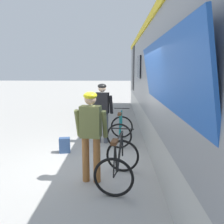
{
  "coord_description": "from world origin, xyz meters",
  "views": [
    {
      "loc": [
        0.56,
        -4.87,
        2.17
      ],
      "look_at": [
        0.4,
        1.2,
        1.05
      ],
      "focal_mm": 37.31,
      "sensor_mm": 36.0,
      "label": 1
    }
  ],
  "objects_px": {
    "cyclist_near_in_olive": "(91,129)",
    "bicycle_near_black": "(118,163)",
    "backpack_on_platform": "(65,145)",
    "train_car": "(200,77)",
    "bicycle_far_teal": "(121,130)",
    "cyclist_far_in_dark": "(102,108)"
  },
  "relations": [
    {
      "from": "bicycle_far_teal",
      "to": "bicycle_near_black",
      "type": "bearing_deg",
      "value": -91.51
    },
    {
      "from": "bicycle_near_black",
      "to": "backpack_on_platform",
      "type": "relative_size",
      "value": 2.94
    },
    {
      "from": "bicycle_near_black",
      "to": "backpack_on_platform",
      "type": "distance_m",
      "value": 2.17
    },
    {
      "from": "bicycle_near_black",
      "to": "backpack_on_platform",
      "type": "height_order",
      "value": "bicycle_near_black"
    },
    {
      "from": "bicycle_near_black",
      "to": "bicycle_far_teal",
      "type": "distance_m",
      "value": 2.51
    },
    {
      "from": "cyclist_far_in_dark",
      "to": "bicycle_far_teal",
      "type": "distance_m",
      "value": 0.85
    },
    {
      "from": "bicycle_far_teal",
      "to": "backpack_on_platform",
      "type": "height_order",
      "value": "bicycle_far_teal"
    },
    {
      "from": "train_car",
      "to": "bicycle_far_teal",
      "type": "distance_m",
      "value": 2.71
    },
    {
      "from": "cyclist_near_in_olive",
      "to": "bicycle_near_black",
      "type": "xyz_separation_m",
      "value": [
        0.52,
        -0.06,
        -0.65
      ]
    },
    {
      "from": "train_car",
      "to": "backpack_on_platform",
      "type": "relative_size",
      "value": 40.47
    },
    {
      "from": "cyclist_near_in_olive",
      "to": "backpack_on_platform",
      "type": "bearing_deg",
      "value": 119.47
    },
    {
      "from": "cyclist_far_in_dark",
      "to": "cyclist_near_in_olive",
      "type": "bearing_deg",
      "value": -91.11
    },
    {
      "from": "train_car",
      "to": "bicycle_far_teal",
      "type": "relative_size",
      "value": 14.38
    },
    {
      "from": "cyclist_near_in_olive",
      "to": "bicycle_near_black",
      "type": "relative_size",
      "value": 1.5
    },
    {
      "from": "train_car",
      "to": "cyclist_near_in_olive",
      "type": "distance_m",
      "value": 3.8
    },
    {
      "from": "backpack_on_platform",
      "to": "bicycle_near_black",
      "type": "bearing_deg",
      "value": -59.12
    },
    {
      "from": "train_car",
      "to": "bicycle_near_black",
      "type": "xyz_separation_m",
      "value": [
        -2.28,
        -2.47,
        -1.56
      ]
    },
    {
      "from": "cyclist_far_in_dark",
      "to": "backpack_on_platform",
      "type": "height_order",
      "value": "cyclist_far_in_dark"
    },
    {
      "from": "cyclist_near_in_olive",
      "to": "bicycle_far_teal",
      "type": "xyz_separation_m",
      "value": [
        0.59,
        2.45,
        -0.65
      ]
    },
    {
      "from": "bicycle_near_black",
      "to": "cyclist_far_in_dark",
      "type": "bearing_deg",
      "value": 100.74
    },
    {
      "from": "bicycle_far_teal",
      "to": "backpack_on_platform",
      "type": "xyz_separation_m",
      "value": [
        -1.48,
        -0.88,
        -0.2
      ]
    },
    {
      "from": "train_car",
      "to": "backpack_on_platform",
      "type": "bearing_deg",
      "value": -167.31
    }
  ]
}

